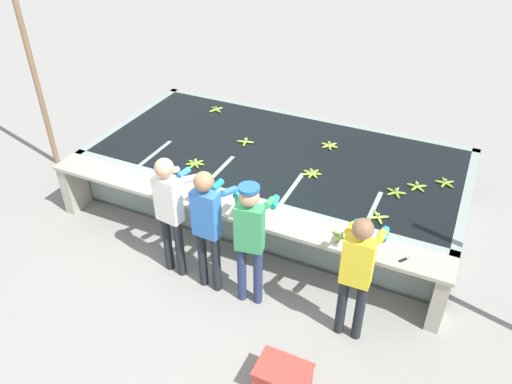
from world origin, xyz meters
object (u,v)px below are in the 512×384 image
object	(u,v)px
banana_bunch_floating_4	(312,173)
crate	(283,379)
worker_1	(208,220)
worker_2	(250,233)
banana_bunch_floating_5	(329,145)
banana_bunch_floating_3	(378,217)
banana_bunch_floating_6	(445,183)
banana_bunch_floating_1	(216,110)
support_post_left	(35,76)
banana_bunch_floating_2	(396,192)
worker_0	(171,206)
worker_3	(357,268)
banana_bunch_floating_8	(195,163)
banana_bunch_ledge_0	(342,236)
knife_0	(408,258)
banana_bunch_floating_7	(417,186)
banana_bunch_floating_0	(245,142)

from	to	relation	value
banana_bunch_floating_4	crate	size ratio (longest dim) A/B	0.51
worker_1	worker_2	xyz separation A→B (m)	(0.54, 0.00, -0.01)
banana_bunch_floating_4	banana_bunch_floating_5	bearing A→B (deg)	91.86
banana_bunch_floating_3	banana_bunch_floating_5	bearing A→B (deg)	126.95
banana_bunch_floating_5	banana_bunch_floating_6	size ratio (longest dim) A/B	1.02
banana_bunch_floating_1	banana_bunch_floating_6	bearing A→B (deg)	-10.21
support_post_left	banana_bunch_floating_1	bearing A→B (deg)	33.10
banana_bunch_floating_1	banana_bunch_floating_2	xyz separation A→B (m)	(3.39, -1.23, -0.00)
worker_0	banana_bunch_floating_5	xyz separation A→B (m)	(1.17, 2.58, -0.19)
worker_3	support_post_left	world-z (taller)	support_post_left
banana_bunch_floating_8	banana_bunch_ledge_0	world-z (taller)	banana_bunch_ledge_0
worker_2	support_post_left	size ratio (longest dim) A/B	0.52
worker_3	banana_bunch_ledge_0	bearing A→B (deg)	119.16
worker_1	support_post_left	distance (m)	4.26
banana_bunch_floating_2	banana_bunch_ledge_0	bearing A→B (deg)	-107.60
banana_bunch_floating_3	banana_bunch_floating_4	size ratio (longest dim) A/B	0.92
worker_2	banana_bunch_floating_5	xyz separation A→B (m)	(0.08, 2.63, -0.18)
knife_0	support_post_left	bearing A→B (deg)	171.75
worker_0	banana_bunch_floating_1	xyz separation A→B (m)	(-1.02, 2.96, -0.19)
banana_bunch_floating_5	banana_bunch_floating_8	size ratio (longest dim) A/B	1.00
crate	worker_3	bearing A→B (deg)	68.74
banana_bunch_floating_2	banana_bunch_floating_7	size ratio (longest dim) A/B	1.00
banana_bunch_floating_8	knife_0	world-z (taller)	banana_bunch_floating_8
worker_3	knife_0	xyz separation A→B (m)	(0.44, 0.56, -0.15)
banana_bunch_floating_1	banana_bunch_floating_2	size ratio (longest dim) A/B	0.96
worker_1	knife_0	xyz separation A→B (m)	(2.22, 0.56, -0.19)
banana_bunch_floating_4	banana_bunch_ledge_0	size ratio (longest dim) A/B	1.02
support_post_left	banana_bunch_ledge_0	bearing A→B (deg)	-8.99
worker_0	banana_bunch_floating_7	xyz separation A→B (m)	(2.59, 2.00, -0.19)
worker_1	worker_0	bearing A→B (deg)	174.40
banana_bunch_floating_2	banana_bunch_floating_8	bearing A→B (deg)	-170.03
worker_3	banana_bunch_floating_2	world-z (taller)	worker_3
banana_bunch_floating_1	banana_bunch_floating_4	bearing A→B (deg)	-29.43
worker_1	banana_bunch_floating_3	distance (m)	2.09
knife_0	banana_bunch_floating_3	bearing A→B (deg)	129.16
banana_bunch_floating_4	banana_bunch_ledge_0	distance (m)	1.40
banana_bunch_floating_6	banana_bunch_ledge_0	size ratio (longest dim) A/B	1.01
banana_bunch_floating_2	support_post_left	size ratio (longest dim) A/B	0.09
banana_bunch_ledge_0	knife_0	xyz separation A→B (m)	(0.77, -0.04, -0.01)
banana_bunch_floating_0	banana_bunch_ledge_0	xyz separation A→B (m)	(2.04, -1.58, 0.00)
banana_bunch_floating_3	banana_bunch_floating_8	world-z (taller)	same
banana_bunch_floating_8	knife_0	size ratio (longest dim) A/B	0.94
banana_bunch_floating_4	banana_bunch_floating_5	xyz separation A→B (m)	(-0.03, 0.87, 0.00)
banana_bunch_floating_4	banana_bunch_floating_5	world-z (taller)	same
worker_0	banana_bunch_ledge_0	bearing A→B (deg)	15.46
banana_bunch_ledge_0	knife_0	bearing A→B (deg)	-3.00
banana_bunch_floating_8	banana_bunch_ledge_0	bearing A→B (deg)	-16.05
banana_bunch_floating_6	support_post_left	world-z (taller)	support_post_left
banana_bunch_floating_0	crate	xyz separation A→B (m)	(1.98, -3.19, -0.67)
worker_3	support_post_left	bearing A→B (deg)	165.75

